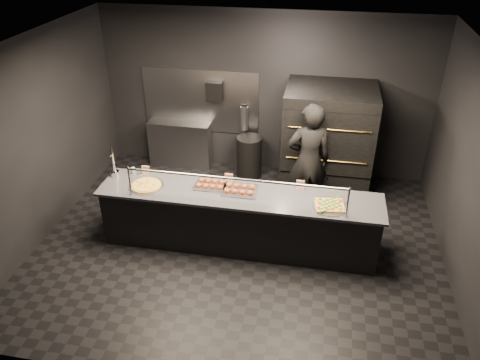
{
  "coord_description": "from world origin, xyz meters",
  "views": [
    {
      "loc": [
        1.05,
        -5.56,
        4.49
      ],
      "look_at": [
        -0.02,
        0.2,
        1.03
      ],
      "focal_mm": 35.0,
      "sensor_mm": 36.0,
      "label": 1
    }
  ],
  "objects_px": {
    "prep_shelf": "(180,144)",
    "square_pizza": "(330,206)",
    "fire_extinguisher": "(244,118)",
    "worker": "(308,161)",
    "slider_tray_a": "(211,184)",
    "pizza_oven": "(327,141)",
    "round_pizza": "(146,185)",
    "service_counter": "(239,220)",
    "beer_tap": "(114,167)",
    "towel_dispenser": "(215,91)",
    "trash_bin": "(249,157)",
    "slider_tray_b": "(240,189)"
  },
  "relations": [
    {
      "from": "pizza_oven",
      "to": "trash_bin",
      "type": "height_order",
      "value": "pizza_oven"
    },
    {
      "from": "towel_dispenser",
      "to": "round_pizza",
      "type": "relative_size",
      "value": 0.68
    },
    {
      "from": "prep_shelf",
      "to": "square_pizza",
      "type": "distance_m",
      "value": 3.8
    },
    {
      "from": "pizza_oven",
      "to": "towel_dispenser",
      "type": "height_order",
      "value": "pizza_oven"
    },
    {
      "from": "pizza_oven",
      "to": "worker",
      "type": "distance_m",
      "value": 0.85
    },
    {
      "from": "slider_tray_b",
      "to": "worker",
      "type": "distance_m",
      "value": 1.38
    },
    {
      "from": "beer_tap",
      "to": "worker",
      "type": "height_order",
      "value": "worker"
    },
    {
      "from": "prep_shelf",
      "to": "square_pizza",
      "type": "height_order",
      "value": "square_pizza"
    },
    {
      "from": "pizza_oven",
      "to": "round_pizza",
      "type": "distance_m",
      "value": 3.23
    },
    {
      "from": "slider_tray_b",
      "to": "prep_shelf",
      "type": "bearing_deg",
      "value": 125.36
    },
    {
      "from": "beer_tap",
      "to": "square_pizza",
      "type": "xyz_separation_m",
      "value": [
        3.23,
        -0.26,
        -0.13
      ]
    },
    {
      "from": "slider_tray_b",
      "to": "square_pizza",
      "type": "relative_size",
      "value": 1.03
    },
    {
      "from": "round_pizza",
      "to": "towel_dispenser",
      "type": "bearing_deg",
      "value": 79.0
    },
    {
      "from": "round_pizza",
      "to": "worker",
      "type": "height_order",
      "value": "worker"
    },
    {
      "from": "towel_dispenser",
      "to": "fire_extinguisher",
      "type": "bearing_deg",
      "value": 1.04
    },
    {
      "from": "towel_dispenser",
      "to": "slider_tray_b",
      "type": "xyz_separation_m",
      "value": [
        0.9,
        -2.32,
        -0.6
      ]
    },
    {
      "from": "slider_tray_a",
      "to": "beer_tap",
      "type": "bearing_deg",
      "value": 179.1
    },
    {
      "from": "beer_tap",
      "to": "square_pizza",
      "type": "distance_m",
      "value": 3.25
    },
    {
      "from": "prep_shelf",
      "to": "square_pizza",
      "type": "xyz_separation_m",
      "value": [
        2.88,
        -2.42,
        0.49
      ]
    },
    {
      "from": "service_counter",
      "to": "trash_bin",
      "type": "xyz_separation_m",
      "value": [
        -0.2,
        2.13,
        -0.07
      ]
    },
    {
      "from": "round_pizza",
      "to": "service_counter",
      "type": "bearing_deg",
      "value": 2.11
    },
    {
      "from": "towel_dispenser",
      "to": "service_counter",
      "type": "bearing_deg",
      "value": -69.37
    },
    {
      "from": "towel_dispenser",
      "to": "worker",
      "type": "distance_m",
      "value": 2.31
    },
    {
      "from": "square_pizza",
      "to": "worker",
      "type": "xyz_separation_m",
      "value": [
        -0.36,
        1.2,
        0.03
      ]
    },
    {
      "from": "prep_shelf",
      "to": "slider_tray_b",
      "type": "xyz_separation_m",
      "value": [
        1.6,
        -2.25,
        0.5
      ]
    },
    {
      "from": "service_counter",
      "to": "towel_dispenser",
      "type": "bearing_deg",
      "value": 110.63
    },
    {
      "from": "prep_shelf",
      "to": "slider_tray_a",
      "type": "xyz_separation_m",
      "value": [
        1.15,
        -2.18,
        0.5
      ]
    },
    {
      "from": "pizza_oven",
      "to": "prep_shelf",
      "type": "distance_m",
      "value": 2.88
    },
    {
      "from": "towel_dispenser",
      "to": "slider_tray_a",
      "type": "bearing_deg",
      "value": -78.66
    },
    {
      "from": "towel_dispenser",
      "to": "fire_extinguisher",
      "type": "distance_m",
      "value": 0.74
    },
    {
      "from": "slider_tray_a",
      "to": "square_pizza",
      "type": "distance_m",
      "value": 1.75
    },
    {
      "from": "pizza_oven",
      "to": "prep_shelf",
      "type": "bearing_deg",
      "value": 171.46
    },
    {
      "from": "fire_extinguisher",
      "to": "slider_tray_a",
      "type": "bearing_deg",
      "value": -92.47
    },
    {
      "from": "beer_tap",
      "to": "round_pizza",
      "type": "height_order",
      "value": "beer_tap"
    },
    {
      "from": "fire_extinguisher",
      "to": "trash_bin",
      "type": "distance_m",
      "value": 0.73
    },
    {
      "from": "beer_tap",
      "to": "worker",
      "type": "bearing_deg",
      "value": 18.14
    },
    {
      "from": "beer_tap",
      "to": "service_counter",
      "type": "bearing_deg",
      "value": -4.69
    },
    {
      "from": "prep_shelf",
      "to": "fire_extinguisher",
      "type": "distance_m",
      "value": 1.39
    },
    {
      "from": "square_pizza",
      "to": "fire_extinguisher",
      "type": "bearing_deg",
      "value": 123.16
    },
    {
      "from": "beer_tap",
      "to": "slider_tray_a",
      "type": "relative_size",
      "value": 1.04
    },
    {
      "from": "fire_extinguisher",
      "to": "worker",
      "type": "height_order",
      "value": "worker"
    },
    {
      "from": "service_counter",
      "to": "slider_tray_a",
      "type": "bearing_deg",
      "value": 163.06
    },
    {
      "from": "fire_extinguisher",
      "to": "round_pizza",
      "type": "xyz_separation_m",
      "value": [
        -1.02,
        -2.45,
        -0.12
      ]
    },
    {
      "from": "towel_dispenser",
      "to": "slider_tray_a",
      "type": "relative_size",
      "value": 0.7
    },
    {
      "from": "prep_shelf",
      "to": "worker",
      "type": "distance_m",
      "value": 2.85
    },
    {
      "from": "prep_shelf",
      "to": "round_pizza",
      "type": "relative_size",
      "value": 2.34
    },
    {
      "from": "pizza_oven",
      "to": "trash_bin",
      "type": "distance_m",
      "value": 1.53
    },
    {
      "from": "service_counter",
      "to": "beer_tap",
      "type": "relative_size",
      "value": 7.89
    },
    {
      "from": "worker",
      "to": "pizza_oven",
      "type": "bearing_deg",
      "value": -122.92
    },
    {
      "from": "fire_extinguisher",
      "to": "slider_tray_b",
      "type": "xyz_separation_m",
      "value": [
        0.35,
        -2.33,
        -0.11
      ]
    }
  ]
}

